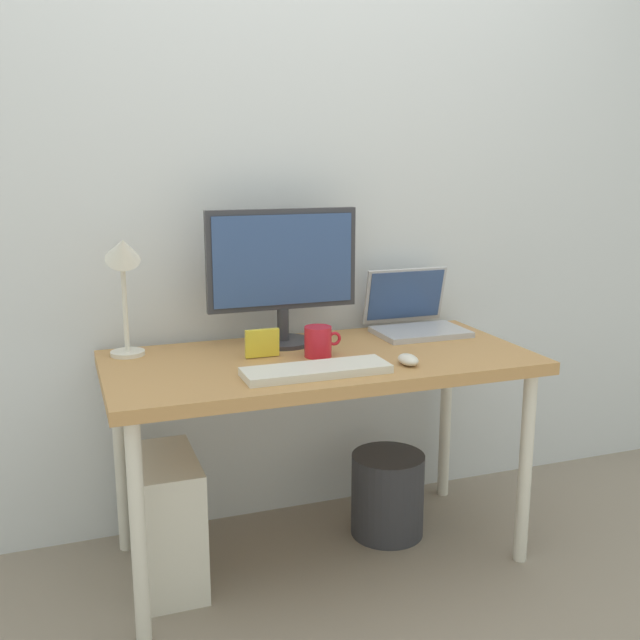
{
  "coord_description": "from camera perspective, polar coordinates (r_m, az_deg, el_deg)",
  "views": [
    {
      "loc": [
        -0.78,
        -2.15,
        1.33
      ],
      "look_at": [
        0.0,
        0.0,
        0.82
      ],
      "focal_mm": 41.23,
      "sensor_mm": 36.0,
      "label": 1
    }
  ],
  "objects": [
    {
      "name": "ground_plane",
      "position": [
        2.65,
        0.0,
        -17.67
      ],
      "size": [
        6.0,
        6.0,
        0.0
      ],
      "primitive_type": "plane",
      "color": "gray"
    },
    {
      "name": "back_wall",
      "position": [
        2.65,
        -2.88,
        11.84
      ],
      "size": [
        4.4,
        0.04,
        2.6
      ],
      "primitive_type": "cube",
      "color": "silver",
      "rests_on": "ground_plane"
    },
    {
      "name": "desk",
      "position": [
        2.39,
        0.0,
        -4.32
      ],
      "size": [
        1.37,
        0.65,
        0.7
      ],
      "color": "#B7844C",
      "rests_on": "ground_plane"
    },
    {
      "name": "monitor",
      "position": [
        2.48,
        -2.93,
        4.01
      ],
      "size": [
        0.52,
        0.2,
        0.46
      ],
      "color": "#333338",
      "rests_on": "desk"
    },
    {
      "name": "laptop",
      "position": [
        2.72,
        7.3,
        0.31
      ],
      "size": [
        0.32,
        0.27,
        0.23
      ],
      "color": "#B2B2B7",
      "rests_on": "desk"
    },
    {
      "name": "desk_lamp",
      "position": [
        2.38,
        -15.0,
        3.9
      ],
      "size": [
        0.11,
        0.16,
        0.41
      ],
      "color": "silver",
      "rests_on": "desk"
    },
    {
      "name": "keyboard",
      "position": [
        2.18,
        -0.29,
        -3.92
      ],
      "size": [
        0.44,
        0.14,
        0.02
      ],
      "primitive_type": "cube",
      "color": "silver",
      "rests_on": "desk"
    },
    {
      "name": "mouse",
      "position": [
        2.29,
        6.85,
        -3.07
      ],
      "size": [
        0.06,
        0.09,
        0.03
      ],
      "primitive_type": "ellipsoid",
      "color": "silver",
      "rests_on": "desk"
    },
    {
      "name": "coffee_mug",
      "position": [
        2.36,
        -0.16,
        -1.65
      ],
      "size": [
        0.12,
        0.09,
        0.1
      ],
      "color": "red",
      "rests_on": "desk"
    },
    {
      "name": "photo_frame",
      "position": [
        2.35,
        -4.51,
        -1.79
      ],
      "size": [
        0.11,
        0.02,
        0.09
      ],
      "primitive_type": "cube",
      "rotation": [
        0.05,
        0.0,
        0.0
      ],
      "color": "yellow",
      "rests_on": "desk"
    },
    {
      "name": "computer_tower",
      "position": [
        2.45,
        -11.61,
        -14.99
      ],
      "size": [
        0.18,
        0.36,
        0.42
      ],
      "primitive_type": "cube",
      "color": "silver",
      "rests_on": "ground_plane"
    },
    {
      "name": "wastebasket",
      "position": [
        2.71,
        5.27,
        -13.32
      ],
      "size": [
        0.26,
        0.26,
        0.3
      ],
      "primitive_type": "cylinder",
      "color": "#333338",
      "rests_on": "ground_plane"
    }
  ]
}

